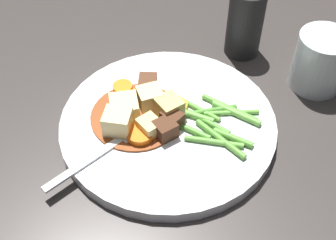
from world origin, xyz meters
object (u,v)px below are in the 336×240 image
Objects in this scene: dinner_plate at (168,124)px; carrot_slice_5 at (115,113)px; carrot_slice_0 at (140,135)px; potato_chunk_0 at (150,127)px; pepper_mill at (245,22)px; meat_chunk_0 at (148,84)px; potato_chunk_2 at (125,106)px; carrot_slice_2 at (176,106)px; potato_chunk_1 at (118,123)px; potato_chunk_3 at (150,98)px; meat_chunk_2 at (172,119)px; meat_chunk_1 at (163,129)px; potato_chunk_4 at (172,108)px; carrot_slice_3 at (123,89)px; carrot_slice_1 at (153,93)px; fork at (107,148)px; water_glass at (320,61)px; carrot_slice_4 at (136,98)px.

carrot_slice_5 reaches higher than dinner_plate.
potato_chunk_0 is at bearing -137.85° from carrot_slice_0.
pepper_mill is (-0.11, -0.21, 0.03)m from potato_chunk_0.
meat_chunk_0 is at bearing 44.68° from pepper_mill.
carrot_slice_2 is at bearing -164.12° from potato_chunk_2.
carrot_slice_2 is 0.90× the size of potato_chunk_1.
potato_chunk_3 is 0.20m from pepper_mill.
potato_chunk_3 is at bearing -80.78° from potato_chunk_0.
meat_chunk_2 reaches higher than carrot_slice_2.
meat_chunk_0 is 1.21× the size of meat_chunk_1.
potato_chunk_0 is 0.03m from meat_chunk_2.
potato_chunk_4 is 0.02m from meat_chunk_2.
potato_chunk_3 reaches higher than dinner_plate.
carrot_slice_3 is at bearing -82.62° from potato_chunk_1.
carrot_slice_1 is 0.04m from carrot_slice_3.
water_glass is at bearing -146.48° from fork.
carrot_slice_1 is 0.06m from meat_chunk_2.
dinner_plate is at bearing -128.22° from potato_chunk_0.
water_glass is at bearing -161.36° from carrot_slice_1.
pepper_mill is at bearing -29.74° from water_glass.
potato_chunk_3 is at bearing 160.01° from carrot_slice_4.
fork is at bearing 93.14° from carrot_slice_5.
meat_chunk_1 is at bearing 109.14° from carrot_slice_1.
water_glass reaches higher than carrot_slice_3.
carrot_slice_4 is 0.30× the size of pepper_mill.
carrot_slice_4 is 0.03m from potato_chunk_2.
potato_chunk_3 is 0.05m from meat_chunk_2.
carrot_slice_5 is at bearing -40.43° from carrot_slice_0.
carrot_slice_0 is at bearing 139.57° from carrot_slice_5.
potato_chunk_0 reaches higher than carrot_slice_1.
potato_chunk_2 is 0.44× the size of water_glass.
carrot_slice_3 is (0.07, -0.04, 0.02)m from dinner_plate.
carrot_slice_0 is 1.15× the size of carrot_slice_2.
carrot_slice_4 is 0.22× the size of fork.
potato_chunk_4 is 0.23m from water_glass.
carrot_slice_3 is at bearing -54.04° from potato_chunk_0.
meat_chunk_1 is 0.23m from pepper_mill.
water_glass reaches higher than potato_chunk_3.
carrot_slice_0 is 1.09× the size of carrot_slice_4.
dinner_plate is at bearing 30.69° from water_glass.
water_glass is 0.13m from pepper_mill.
carrot_slice_3 is at bearing -63.75° from carrot_slice_0.
potato_chunk_4 is 1.03× the size of meat_chunk_0.
potato_chunk_3 is at bearing -23.57° from potato_chunk_4.
carrot_slice_1 is 0.24× the size of pepper_mill.
carrot_slice_2 is at bearing -106.74° from potato_chunk_4.
meat_chunk_2 is at bearing -163.12° from potato_chunk_1.
carrot_slice_1 is 1.07× the size of carrot_slice_5.
carrot_slice_5 is 0.76× the size of potato_chunk_4.
carrot_slice_1 is 0.03m from carrot_slice_4.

